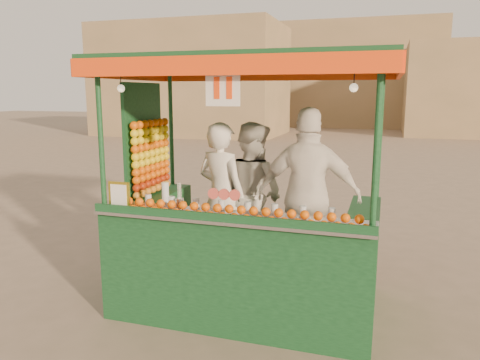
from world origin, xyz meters
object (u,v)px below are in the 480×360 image
(juice_cart, at_px, (240,231))
(vendor_right, at_px, (309,196))
(vendor_left, at_px, (221,196))
(vendor_middle, at_px, (252,194))

(juice_cart, distance_m, vendor_right, 0.83)
(vendor_left, xyz_separation_m, vendor_right, (1.02, -0.09, 0.09))
(vendor_right, bearing_deg, vendor_left, -7.64)
(vendor_middle, relative_size, vendor_right, 0.90)
(vendor_left, distance_m, vendor_right, 1.03)
(vendor_right, bearing_deg, juice_cart, 17.41)
(vendor_left, bearing_deg, vendor_middle, -125.90)
(vendor_left, distance_m, vendor_middle, 0.38)
(vendor_right, bearing_deg, vendor_middle, -26.23)
(juice_cart, distance_m, vendor_left, 0.56)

